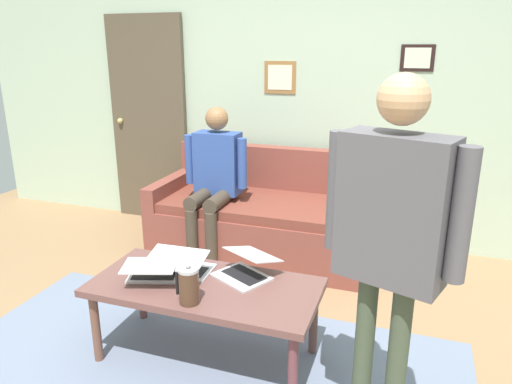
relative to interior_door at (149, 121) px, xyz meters
The scene contains 12 objects.
ground_plane 2.85m from the interior_door, 127.38° to the left, with size 7.68×7.68×0.00m, color #94714D.
area_rug 2.79m from the interior_door, 126.09° to the left, with size 2.97×1.45×0.01m, color slate.
back_wall 1.65m from the interior_door, behind, with size 7.04×0.11×2.70m.
interior_door is the anchor object (origin of this frame).
couch 1.62m from the interior_door, 161.43° to the left, with size 1.84×0.89×0.88m.
coffee_table 2.59m from the interior_door, 127.43° to the left, with size 1.28×0.60×0.47m.
laptop_left 2.56m from the interior_door, 133.08° to the left, with size 0.41×0.42×0.15m.
laptop_center 2.40m from the interior_door, 124.95° to the left, with size 0.35×0.33×0.15m.
laptop_right 2.43m from the interior_door, 121.04° to the left, with size 0.38×0.39×0.12m.
french_press 2.73m from the interior_door, 124.93° to the left, with size 0.13×0.11×0.23m.
person_standing 3.44m from the interior_door, 137.09° to the left, with size 0.57×0.31×1.66m.
person_seated 1.27m from the interior_door, 145.88° to the left, with size 0.55×0.51×1.28m.
Camera 1 is at (-0.97, 2.04, 1.75)m, focal length 33.11 mm.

